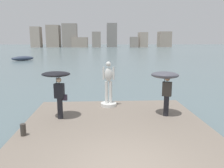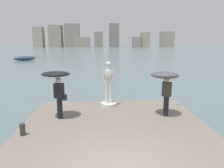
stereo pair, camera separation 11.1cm
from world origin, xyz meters
name	(u,v)px [view 1 (the left image)]	position (x,y,z in m)	size (l,w,h in m)	color
ground_plane	(103,59)	(0.00, 40.00, 0.00)	(400.00, 400.00, 0.00)	slate
pier	(118,146)	(0.00, 1.73, 0.20)	(7.13, 9.45, 0.40)	slate
statue_white_figure	(109,90)	(-0.16, 5.56, 1.22)	(0.78, 0.78, 2.21)	silver
onlooker_left	(57,81)	(-2.31, 3.93, 1.99)	(1.33, 1.34, 1.98)	black
onlooker_right	(165,79)	(2.18, 4.05, 1.98)	(1.52, 1.53, 1.94)	black
mooring_bollard	(23,130)	(-3.19, 2.24, 0.61)	(0.19, 0.19, 0.42)	#38332D
boat_mid	(23,58)	(-14.97, 36.84, 0.40)	(4.14, 3.36, 0.80)	#2D384C
distant_skyline	(94,38)	(-4.33, 126.67, 5.42)	(81.68, 13.10, 13.82)	#A89989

